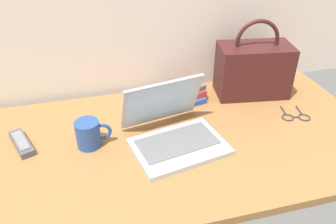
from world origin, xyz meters
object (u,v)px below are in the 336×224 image
handbag (253,69)px  eyeglasses (295,116)px  laptop (173,131)px  remote_control_near (21,143)px  book_stack (182,93)px  coffee_mug (89,134)px

handbag → eyeglasses: bearing=-69.1°
eyeglasses → laptop: bearing=-177.5°
laptop → eyeglasses: laptop is taller
remote_control_near → book_stack: size_ratio=0.86×
remote_control_near → coffee_mug: bearing=-13.8°
laptop → coffee_mug: laptop is taller
remote_control_near → handbag: handbag is taller
eyeglasses → remote_control_near: bearing=175.3°
coffee_mug → eyeglasses: (0.79, -0.03, -0.04)m
laptop → coffee_mug: (-0.29, 0.05, 0.00)m
laptop → book_stack: laptop is taller
coffee_mug → remote_control_near: 0.24m
laptop → remote_control_near: (-0.52, 0.11, -0.03)m
laptop → book_stack: 0.29m
handbag → book_stack: handbag is taller
coffee_mug → book_stack: bearing=28.2°
coffee_mug → eyeglasses: 0.79m
eyeglasses → handbag: 0.27m
coffee_mug → book_stack: (0.40, 0.21, -0.01)m
handbag → book_stack: 0.32m
eyeglasses → coffee_mug: bearing=178.0°
handbag → coffee_mug: bearing=-164.4°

